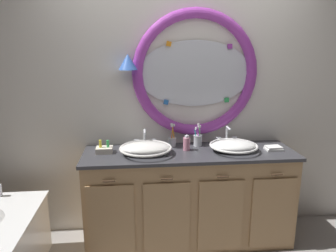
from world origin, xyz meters
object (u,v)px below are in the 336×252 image
(folded_hand_towel, at_px, (274,148))
(toiletry_basket, at_px, (104,149))
(toothbrush_holder_right, at_px, (198,140))
(sink_basin_right, at_px, (234,146))
(sink_basin_left, at_px, (146,148))
(soap_dispenser, at_px, (187,143))
(toothbrush_holder_left, at_px, (172,141))

(folded_hand_towel, height_order, toiletry_basket, toiletry_basket)
(toothbrush_holder_right, height_order, folded_hand_towel, toothbrush_holder_right)
(folded_hand_towel, relative_size, toiletry_basket, 1.02)
(sink_basin_right, xyz_separation_m, folded_hand_towel, (0.38, -0.01, -0.03))
(sink_basin_left, height_order, folded_hand_towel, sink_basin_left)
(sink_basin_right, bearing_deg, sink_basin_left, 180.00)
(sink_basin_right, distance_m, soap_dispenser, 0.43)
(sink_basin_right, relative_size, folded_hand_towel, 2.94)
(sink_basin_left, xyz_separation_m, toiletry_basket, (-0.37, 0.07, -0.02))
(toothbrush_holder_left, xyz_separation_m, soap_dispenser, (0.12, -0.13, 0.01))
(sink_basin_right, relative_size, toiletry_basket, 2.99)
(sink_basin_right, distance_m, toothbrush_holder_right, 0.35)
(sink_basin_right, bearing_deg, toiletry_basket, 176.48)
(sink_basin_left, distance_m, toothbrush_holder_right, 0.54)
(soap_dispenser, bearing_deg, toothbrush_holder_left, 131.43)
(sink_basin_left, bearing_deg, toothbrush_holder_left, 37.88)
(toothbrush_holder_left, xyz_separation_m, toothbrush_holder_right, (0.25, -0.01, 0.01))
(sink_basin_left, xyz_separation_m, sink_basin_right, (0.80, 0.00, -0.00))
(toiletry_basket, bearing_deg, toothbrush_holder_right, 7.80)
(sink_basin_right, height_order, folded_hand_towel, sink_basin_right)
(sink_basin_left, height_order, toothbrush_holder_left, toothbrush_holder_left)
(toothbrush_holder_right, bearing_deg, folded_hand_towel, -16.45)
(soap_dispenser, relative_size, toiletry_basket, 1.02)
(toothbrush_holder_right, bearing_deg, toothbrush_holder_left, 177.55)
(sink_basin_left, bearing_deg, toiletry_basket, 168.94)
(folded_hand_towel, bearing_deg, sink_basin_left, 179.67)
(sink_basin_right, height_order, toothbrush_holder_left, toothbrush_holder_left)
(sink_basin_right, xyz_separation_m, soap_dispenser, (-0.42, 0.07, 0.01))
(folded_hand_towel, distance_m, toiletry_basket, 1.55)
(sink_basin_right, xyz_separation_m, toiletry_basket, (-1.17, 0.07, -0.02))
(sink_basin_left, distance_m, toothbrush_holder_left, 0.33)
(sink_basin_left, xyz_separation_m, toothbrush_holder_left, (0.26, 0.20, 0.00))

